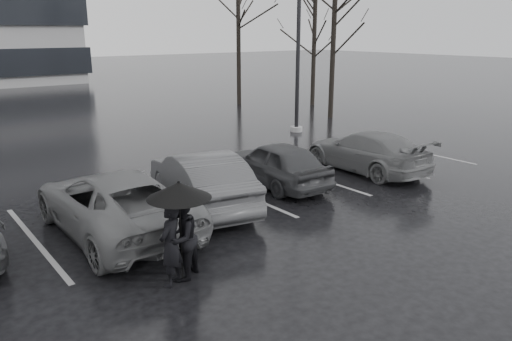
{
  "coord_description": "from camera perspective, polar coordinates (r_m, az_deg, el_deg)",
  "views": [
    {
      "loc": [
        -7.35,
        -8.6,
        4.52
      ],
      "look_at": [
        0.04,
        1.0,
        1.1
      ],
      "focal_mm": 35.0,
      "sensor_mm": 36.0,
      "label": 1
    }
  ],
  "objects": [
    {
      "name": "ground",
      "position": [
        12.18,
        2.73,
        -6.04
      ],
      "size": [
        160.0,
        160.0,
        0.0
      ],
      "primitive_type": "plane",
      "color": "black",
      "rests_on": "ground"
    },
    {
      "name": "car_main",
      "position": [
        14.95,
        2.34,
        0.84
      ],
      "size": [
        1.86,
        4.06,
        1.35
      ],
      "primitive_type": "imported",
      "rotation": [
        0.0,
        0.0,
        3.07
      ],
      "color": "black",
      "rests_on": "ground"
    },
    {
      "name": "car_west_a",
      "position": [
        13.11,
        -6.3,
        -1.06
      ],
      "size": [
        2.46,
        4.76,
        1.5
      ],
      "primitive_type": "imported",
      "rotation": [
        0.0,
        0.0,
        2.94
      ],
      "color": "#2E2D30",
      "rests_on": "ground"
    },
    {
      "name": "car_west_b",
      "position": [
        11.89,
        -15.9,
        -3.49
      ],
      "size": [
        2.4,
        5.2,
        1.44
      ],
      "primitive_type": "imported",
      "rotation": [
        0.0,
        0.0,
        3.14
      ],
      "color": "#4C4C4E",
      "rests_on": "ground"
    },
    {
      "name": "car_east",
      "position": [
        16.88,
        12.44,
        2.18
      ],
      "size": [
        2.05,
        4.65,
        1.33
      ],
      "primitive_type": "imported",
      "rotation": [
        0.0,
        0.0,
        3.1
      ],
      "color": "#4C4C4E",
      "rests_on": "ground"
    },
    {
      "name": "pedestrian_left",
      "position": [
        9.22,
        -9.74,
        -8.37
      ],
      "size": [
        0.68,
        0.63,
        1.57
      ],
      "primitive_type": "imported",
      "rotation": [
        0.0,
        0.0,
        3.73
      ],
      "color": "black",
      "rests_on": "ground"
    },
    {
      "name": "pedestrian_right",
      "position": [
        9.4,
        -8.56,
        -7.64
      ],
      "size": [
        1.0,
        0.95,
        1.63
      ],
      "primitive_type": "imported",
      "rotation": [
        0.0,
        0.0,
        3.74
      ],
      "color": "black",
      "rests_on": "ground"
    },
    {
      "name": "umbrella",
      "position": [
        8.91,
        -8.81,
        -2.26
      ],
      "size": [
        1.16,
        1.16,
        1.97
      ],
      "color": "black",
      "rests_on": "ground"
    },
    {
      "name": "lamp_post",
      "position": [
        22.76,
        4.89,
        16.06
      ],
      "size": [
        0.56,
        0.56,
        10.18
      ],
      "rotation": [
        0.0,
        0.0,
        -0.08
      ],
      "color": "#969598",
      "rests_on": "ground"
    },
    {
      "name": "stall_stripes",
      "position": [
        13.66,
        -6.67,
        -3.67
      ],
      "size": [
        19.72,
        5.0,
        0.0
      ],
      "color": "#959597",
      "rests_on": "ground"
    },
    {
      "name": "tree_east",
      "position": [
        26.84,
        8.83,
        14.47
      ],
      "size": [
        0.26,
        0.26,
        8.0
      ],
      "primitive_type": "cylinder",
      "color": "black",
      "rests_on": "ground"
    },
    {
      "name": "tree_ne",
      "position": [
        31.45,
        6.64,
        13.8
      ],
      "size": [
        0.26,
        0.26,
        7.0
      ],
      "primitive_type": "cylinder",
      "color": "black",
      "rests_on": "ground"
    },
    {
      "name": "tree_north",
      "position": [
        31.5,
        -2.02,
        15.26
      ],
      "size": [
        0.26,
        0.26,
        8.5
      ],
      "primitive_type": "cylinder",
      "color": "black",
      "rests_on": "ground"
    }
  ]
}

